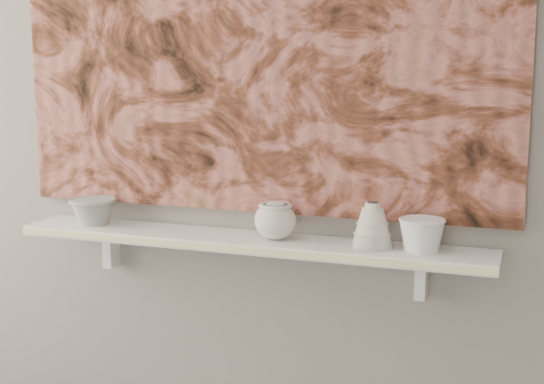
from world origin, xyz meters
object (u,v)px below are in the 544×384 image
at_px(painting, 256,21).
at_px(cup_cream, 275,221).
at_px(bowl_white, 422,235).
at_px(bell_vessel, 372,225).
at_px(shelf, 247,242).
at_px(bowl_grey, 93,211).

distance_m(painting, cup_cream, 0.57).
relative_size(painting, bowl_white, 12.14).
xyz_separation_m(cup_cream, bowl_white, (0.41, 0.00, -0.01)).
height_order(bell_vessel, bowl_white, bell_vessel).
relative_size(painting, cup_cream, 12.73).
height_order(shelf, bowl_white, bowl_white).
bearing_deg(bell_vessel, painting, 167.50).
distance_m(shelf, bowl_grey, 0.51).
xyz_separation_m(shelf, cup_cream, (0.09, 0.00, 0.07)).
height_order(shelf, cup_cream, cup_cream).
xyz_separation_m(painting, bell_vessel, (0.36, -0.08, -0.55)).
distance_m(painting, bowl_grey, 0.77).
bearing_deg(cup_cream, bowl_white, 0.00).
relative_size(bowl_grey, cup_cream, 1.23).
bearing_deg(shelf, painting, 90.00).
bearing_deg(bell_vessel, bowl_grey, 180.00).
distance_m(bowl_grey, bell_vessel, 0.87).
relative_size(shelf, bowl_grey, 9.69).
height_order(painting, bowl_grey, painting).
bearing_deg(bowl_white, shelf, 180.00).
distance_m(shelf, bell_vessel, 0.37).
relative_size(painting, bowl_grey, 10.38).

